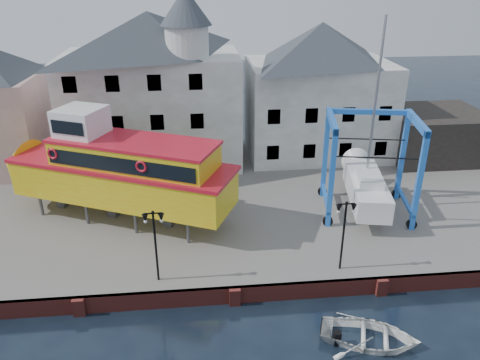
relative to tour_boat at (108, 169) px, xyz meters
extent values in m
plane|color=black|center=(7.36, -8.61, -4.45)|extent=(140.00, 140.00, 0.00)
cube|color=slate|center=(7.36, 2.39, -3.95)|extent=(44.00, 22.00, 1.00)
cube|color=maroon|center=(7.36, -8.49, -3.95)|extent=(44.00, 0.25, 1.00)
cube|color=maroon|center=(-0.64, -8.66, -3.95)|extent=(0.60, 0.36, 1.00)
cube|color=maroon|center=(7.36, -8.66, -3.95)|extent=(0.60, 0.36, 1.00)
cube|color=maroon|center=(15.36, -8.66, -3.95)|extent=(0.60, 0.36, 1.00)
cube|color=#B8B9B0|center=(2.36, 9.89, 1.05)|extent=(14.00, 8.00, 9.00)
pyramid|color=#353E45|center=(2.36, 9.89, 7.15)|extent=(14.00, 8.00, 3.20)
cube|color=black|center=(-3.14, 5.93, -1.85)|extent=(1.00, 0.08, 1.20)
cube|color=black|center=(-0.14, 5.93, -1.85)|extent=(1.00, 0.08, 1.20)
cube|color=black|center=(2.86, 5.93, -1.85)|extent=(1.00, 0.08, 1.20)
cube|color=black|center=(5.86, 5.93, -1.85)|extent=(1.00, 0.08, 1.20)
cube|color=black|center=(-3.14, 5.93, 1.15)|extent=(1.00, 0.08, 1.20)
cube|color=black|center=(-0.14, 5.93, 1.15)|extent=(1.00, 0.08, 1.20)
cube|color=black|center=(2.86, 5.93, 1.15)|extent=(1.00, 0.08, 1.20)
cube|color=black|center=(5.86, 5.93, 1.15)|extent=(1.00, 0.08, 1.20)
cube|color=black|center=(-3.14, 5.93, 4.15)|extent=(1.00, 0.08, 1.20)
cube|color=black|center=(-0.14, 5.93, 4.15)|extent=(1.00, 0.08, 1.20)
cube|color=black|center=(2.86, 5.93, 4.15)|extent=(1.00, 0.08, 1.20)
cube|color=black|center=(5.86, 5.93, 4.15)|extent=(1.00, 0.08, 1.20)
cylinder|color=#B8B9B0|center=(5.36, 7.49, 6.75)|extent=(3.20, 3.20, 2.40)
cone|color=#353E45|center=(5.36, 7.49, 9.25)|extent=(3.80, 3.80, 2.60)
cube|color=#B8B9B0|center=(16.36, 10.39, 0.55)|extent=(12.00, 8.00, 8.00)
pyramid|color=#353E45|center=(16.36, 10.39, 6.15)|extent=(12.00, 8.00, 3.20)
cube|color=black|center=(11.86, 6.43, -1.85)|extent=(1.00, 0.08, 1.20)
cube|color=black|center=(14.86, 6.43, -1.85)|extent=(1.00, 0.08, 1.20)
cube|color=black|center=(17.86, 6.43, -1.85)|extent=(1.00, 0.08, 1.20)
cube|color=black|center=(20.86, 6.43, -1.85)|extent=(1.00, 0.08, 1.20)
cube|color=black|center=(11.86, 6.43, 1.15)|extent=(1.00, 0.08, 1.20)
cube|color=black|center=(14.86, 6.43, 1.15)|extent=(1.00, 0.08, 1.20)
cube|color=black|center=(17.86, 6.43, 1.15)|extent=(1.00, 0.08, 1.20)
cube|color=black|center=(20.86, 6.43, 1.15)|extent=(1.00, 0.08, 1.20)
cube|color=black|center=(26.36, 8.39, -1.45)|extent=(8.00, 7.00, 4.00)
cylinder|color=black|center=(3.36, -7.41, -1.45)|extent=(0.12, 0.12, 4.00)
cube|color=black|center=(3.36, -7.41, 0.60)|extent=(0.90, 0.06, 0.06)
sphere|color=black|center=(3.36, -7.41, 0.67)|extent=(0.16, 0.16, 0.16)
cone|color=black|center=(2.96, -7.41, 0.33)|extent=(0.32, 0.32, 0.45)
sphere|color=white|center=(2.96, -7.41, 0.15)|extent=(0.18, 0.18, 0.18)
cone|color=black|center=(3.76, -7.41, 0.33)|extent=(0.32, 0.32, 0.45)
sphere|color=white|center=(3.76, -7.41, 0.15)|extent=(0.18, 0.18, 0.18)
cylinder|color=black|center=(13.36, -7.41, -1.45)|extent=(0.12, 0.12, 4.00)
cube|color=black|center=(13.36, -7.41, 0.60)|extent=(0.90, 0.06, 0.06)
sphere|color=black|center=(13.36, -7.41, 0.67)|extent=(0.16, 0.16, 0.16)
cone|color=black|center=(12.96, -7.41, 0.33)|extent=(0.32, 0.32, 0.45)
sphere|color=white|center=(12.96, -7.41, 0.15)|extent=(0.18, 0.18, 0.18)
cone|color=black|center=(13.76, -7.41, 0.33)|extent=(0.32, 0.32, 0.45)
sphere|color=white|center=(13.76, -7.41, 0.15)|extent=(0.18, 0.18, 0.18)
cylinder|color=#59595E|center=(-4.84, 0.64, -2.68)|extent=(0.27, 0.27, 1.54)
cylinder|color=#59595E|center=(-3.64, 3.26, -2.68)|extent=(0.27, 0.27, 1.54)
cylinder|color=#59595E|center=(-1.57, -0.86, -2.68)|extent=(0.27, 0.27, 1.54)
cylinder|color=#59595E|center=(-0.37, 1.76, -2.68)|extent=(0.27, 0.27, 1.54)
cylinder|color=#59595E|center=(1.70, -2.36, -2.68)|extent=(0.27, 0.27, 1.54)
cylinder|color=#59595E|center=(2.90, 0.25, -2.68)|extent=(0.27, 0.27, 1.54)
cylinder|color=#59595E|center=(4.97, -3.87, -2.68)|extent=(0.27, 0.27, 1.54)
cylinder|color=#59595E|center=(6.17, -1.25, -2.68)|extent=(0.27, 0.27, 1.54)
cube|color=#59595E|center=(-3.77, 1.74, -2.68)|extent=(0.78, 0.73, 1.54)
cube|color=#59595E|center=(-0.04, 0.02, -2.68)|extent=(0.78, 0.73, 1.54)
cube|color=#59595E|center=(3.70, -1.70, -2.68)|extent=(0.78, 0.73, 1.54)
cube|color=#EDAB0F|center=(0.90, -0.41, -0.78)|extent=(14.71, 9.57, 2.26)
cone|color=#EDAB0F|center=(-6.67, 3.07, -0.78)|extent=(3.69, 4.50, 3.91)
cube|color=red|center=(0.90, -0.41, 0.45)|extent=(15.06, 9.85, 0.23)
cube|color=#EDAB0F|center=(1.83, -0.84, 1.17)|extent=(10.81, 7.47, 1.65)
cube|color=black|center=(1.09, -2.46, 1.23)|extent=(9.00, 4.18, 0.93)
cube|color=black|center=(2.58, 0.77, 1.23)|extent=(9.00, 4.18, 0.93)
cube|color=red|center=(1.83, -0.84, 2.09)|extent=(11.03, 7.65, 0.19)
cube|color=white|center=(-1.44, 0.66, 2.93)|extent=(3.55, 3.55, 1.87)
cube|color=black|center=(-2.01, -0.58, 3.01)|extent=(2.07, 0.99, 0.82)
torus|color=red|center=(-3.14, -0.57, 1.38)|extent=(0.71, 0.43, 0.72)
torus|color=red|center=(2.47, -3.15, 1.38)|extent=(0.71, 0.43, 0.72)
cube|color=blue|center=(13.95, -2.73, -0.17)|extent=(0.38, 0.38, 6.57)
cylinder|color=black|center=(13.95, -2.73, -3.13)|extent=(0.69, 0.35, 0.66)
cube|color=blue|center=(14.74, 1.56, -0.17)|extent=(0.38, 0.38, 6.57)
cylinder|color=black|center=(14.74, 1.56, -3.13)|extent=(0.69, 0.35, 0.66)
cube|color=blue|center=(19.16, -3.70, -0.17)|extent=(0.38, 0.38, 6.57)
cylinder|color=black|center=(19.16, -3.70, -3.13)|extent=(0.69, 0.35, 0.66)
cube|color=blue|center=(19.95, 0.60, -0.17)|extent=(0.38, 0.38, 6.57)
cylinder|color=black|center=(19.95, 0.60, -3.13)|extent=(0.69, 0.35, 0.66)
cube|color=blue|center=(14.34, -0.59, 2.95)|extent=(1.17, 4.67, 0.46)
cube|color=blue|center=(14.34, -0.59, -2.51)|extent=(1.08, 4.66, 0.20)
cube|color=blue|center=(19.56, -1.55, 2.95)|extent=(1.17, 4.67, 0.46)
cube|color=blue|center=(19.56, -1.55, -2.51)|extent=(1.08, 4.66, 0.20)
cube|color=blue|center=(17.35, 1.08, 2.95)|extent=(5.60, 1.34, 0.33)
cube|color=white|center=(16.95, -1.07, -1.76)|extent=(3.40, 7.31, 1.50)
cone|color=white|center=(17.71, 3.04, -1.76)|extent=(2.40, 1.87, 2.16)
cube|color=#59595E|center=(16.95, -1.07, -2.84)|extent=(0.53, 1.70, 0.66)
cube|color=white|center=(16.87, -1.53, -0.73)|extent=(1.99, 3.04, 0.56)
cylinder|color=#99999E|center=(17.04, -0.61, 4.15)|extent=(0.19, 0.19, 10.32)
cube|color=black|center=(16.64, -2.73, 1.18)|extent=(4.97, 1.03, 0.05)
cube|color=black|center=(17.26, 0.59, 1.18)|extent=(4.97, 1.03, 0.05)
imported|color=white|center=(13.49, -12.02, -4.45)|extent=(5.48, 4.69, 0.96)
camera|label=1|loc=(5.61, -28.34, 11.93)|focal=35.00mm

